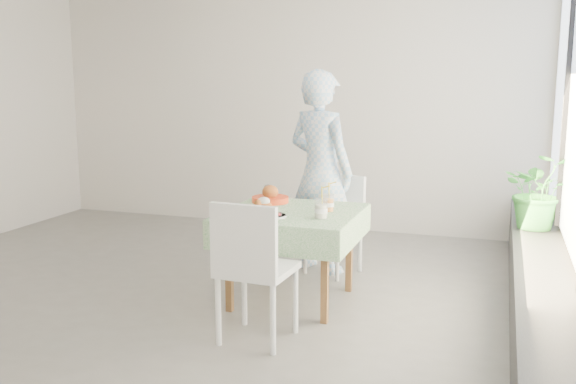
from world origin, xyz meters
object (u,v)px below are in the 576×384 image
(chair_near, at_px, (257,297))
(chair_far, at_px, (334,243))
(diner, at_px, (320,172))
(juice_cup_orange, at_px, (328,203))
(main_dish, at_px, (266,210))
(cafe_table, at_px, (292,246))
(potted_plant, at_px, (540,191))

(chair_near, bearing_deg, chair_far, 86.43)
(diner, xyz_separation_m, juice_cup_orange, (0.30, -0.82, -0.12))
(chair_near, relative_size, juice_cup_orange, 3.59)
(chair_far, relative_size, main_dish, 3.08)
(chair_near, height_order, diner, diner)
(chair_near, bearing_deg, main_dish, 104.18)
(chair_far, bearing_deg, cafe_table, -98.22)
(cafe_table, relative_size, chair_near, 1.06)
(main_dish, distance_m, juice_cup_orange, 0.52)
(chair_far, distance_m, potted_plant, 1.85)
(main_dish, distance_m, potted_plant, 2.40)
(potted_plant, bearing_deg, chair_near, -134.31)
(main_dish, relative_size, juice_cup_orange, 1.06)
(chair_near, xyz_separation_m, juice_cup_orange, (0.25, 0.91, 0.50))
(cafe_table, bearing_deg, chair_far, 81.78)
(main_dish, bearing_deg, chair_far, 77.35)
(chair_far, xyz_separation_m, diner, (-0.15, 0.04, 0.65))
(chair_near, xyz_separation_m, diner, (-0.04, 1.73, 0.63))
(juice_cup_orange, height_order, potted_plant, potted_plant)
(main_dish, height_order, juice_cup_orange, juice_cup_orange)
(chair_near, distance_m, diner, 1.84)
(chair_far, height_order, juice_cup_orange, juice_cup_orange)
(cafe_table, relative_size, main_dish, 3.59)
(cafe_table, height_order, chair_far, chair_far)
(cafe_table, distance_m, chair_near, 0.84)
(chair_far, distance_m, diner, 0.67)
(cafe_table, xyz_separation_m, chair_far, (0.12, 0.86, -0.18))
(cafe_table, xyz_separation_m, juice_cup_orange, (0.27, 0.08, 0.35))
(cafe_table, bearing_deg, juice_cup_orange, 16.76)
(diner, height_order, juice_cup_orange, diner)
(cafe_table, relative_size, diner, 0.56)
(main_dish, bearing_deg, diner, 84.98)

